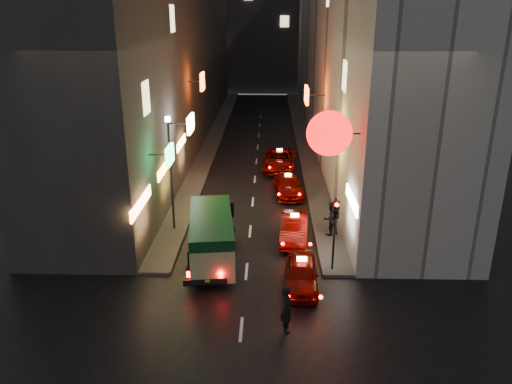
# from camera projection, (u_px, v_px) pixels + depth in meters

# --- Properties ---
(building_left) EXTENTS (7.38, 52.33, 18.00)m
(building_left) POSITION_uv_depth(u_px,v_px,m) (169.00, 40.00, 44.35)
(building_left) COLOR #393633
(building_left) RESTS_ON ground
(building_right) EXTENTS (8.36, 52.00, 18.00)m
(building_right) POSITION_uv_depth(u_px,v_px,m) (349.00, 40.00, 43.95)
(building_right) COLOR beige
(building_right) RESTS_ON ground
(building_far) EXTENTS (30.00, 10.00, 22.00)m
(building_far) POSITION_uv_depth(u_px,v_px,m) (263.00, 13.00, 73.50)
(building_far) COLOR #2F2F33
(building_far) RESTS_ON ground
(sidewalk_left) EXTENTS (1.50, 52.00, 0.15)m
(sidewalk_left) POSITION_uv_depth(u_px,v_px,m) (214.00, 138.00, 47.33)
(sidewalk_left) COLOR #454340
(sidewalk_left) RESTS_ON ground
(sidewalk_right) EXTENTS (1.50, 52.00, 0.15)m
(sidewalk_right) POSITION_uv_depth(u_px,v_px,m) (303.00, 138.00, 47.11)
(sidewalk_right) COLOR #454340
(sidewalk_right) RESTS_ON ground
(minibus) EXTENTS (2.64, 5.80, 2.40)m
(minibus) POSITION_uv_depth(u_px,v_px,m) (211.00, 233.00, 23.71)
(minibus) COLOR #D8CE87
(minibus) RESTS_ON ground
(taxi_near) EXTENTS (2.14, 4.70, 1.63)m
(taxi_near) POSITION_uv_depth(u_px,v_px,m) (301.00, 272.00, 21.82)
(taxi_near) COLOR #710500
(taxi_near) RESTS_ON ground
(taxi_second) EXTENTS (2.38, 4.93, 1.69)m
(taxi_second) POSITION_uv_depth(u_px,v_px,m) (294.00, 226.00, 26.32)
(taxi_second) COLOR #710500
(taxi_second) RESTS_ON ground
(taxi_third) EXTENTS (2.34, 4.74, 1.62)m
(taxi_third) POSITION_uv_depth(u_px,v_px,m) (288.00, 184.00, 32.87)
(taxi_third) COLOR #710500
(taxi_third) RESTS_ON ground
(taxi_far) EXTENTS (2.48, 5.40, 1.85)m
(taxi_far) POSITION_uv_depth(u_px,v_px,m) (280.00, 158.00, 38.03)
(taxi_far) COLOR #710500
(taxi_far) RESTS_ON ground
(pedestrian_crossing) EXTENTS (0.55, 0.77, 2.15)m
(pedestrian_crossing) POSITION_uv_depth(u_px,v_px,m) (287.00, 306.00, 18.66)
(pedestrian_crossing) COLOR black
(pedestrian_crossing) RESTS_ON ground
(pedestrian_sidewalk) EXTENTS (0.93, 0.82, 2.08)m
(pedestrian_sidewalk) POSITION_uv_depth(u_px,v_px,m) (331.00, 216.00, 26.45)
(pedestrian_sidewalk) COLOR black
(pedestrian_sidewalk) RESTS_ON sidewalk_right
(traffic_light) EXTENTS (0.26, 0.43, 3.50)m
(traffic_light) POSITION_uv_depth(u_px,v_px,m) (335.00, 220.00, 22.26)
(traffic_light) COLOR black
(traffic_light) RESTS_ON sidewalk_right
(lamp_post) EXTENTS (0.28, 0.28, 6.22)m
(lamp_post) POSITION_uv_depth(u_px,v_px,m) (171.00, 166.00, 26.36)
(lamp_post) COLOR black
(lamp_post) RESTS_ON sidewalk_left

